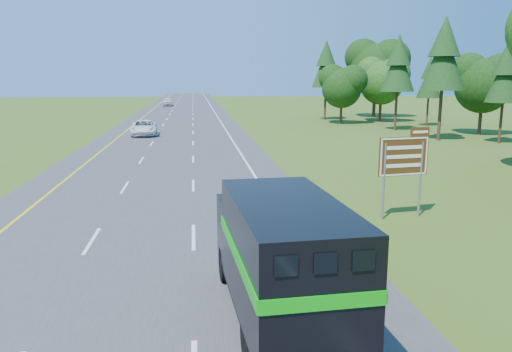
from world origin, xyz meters
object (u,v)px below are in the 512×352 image
(horse_truck, at_px, (281,258))
(far_car, at_px, (168,102))
(white_suv, at_px, (144,128))
(exit_sign, at_px, (404,160))

(horse_truck, bearing_deg, far_car, 91.06)
(horse_truck, distance_m, far_car, 94.60)
(white_suv, distance_m, exit_sign, 35.09)
(horse_truck, distance_m, exit_sign, 11.00)
(white_suv, bearing_deg, exit_sign, -70.14)
(far_car, bearing_deg, exit_sign, -83.27)
(white_suv, distance_m, far_car, 53.38)
(exit_sign, bearing_deg, white_suv, 104.89)
(far_car, relative_size, exit_sign, 1.31)
(white_suv, xyz_separation_m, far_car, (-0.19, 53.38, 0.08))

